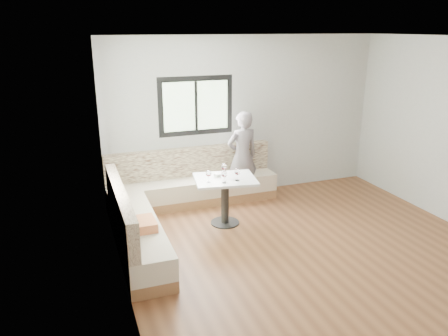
{
  "coord_description": "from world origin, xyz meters",
  "views": [
    {
      "loc": [
        -2.95,
        -4.54,
        2.92
      ],
      "look_at": [
        -0.79,
        1.4,
        0.87
      ],
      "focal_mm": 35.0,
      "sensor_mm": 36.0,
      "label": 1
    }
  ],
  "objects": [
    {
      "name": "banquette",
      "position": [
        -1.59,
        1.63,
        0.33
      ],
      "size": [
        2.9,
        2.8,
        0.95
      ],
      "color": "#9A6A44",
      "rests_on": "ground"
    },
    {
      "name": "wine_glass_d",
      "position": [
        -0.78,
        1.43,
        0.88
      ],
      "size": [
        0.08,
        0.08,
        0.19
      ],
      "color": "white",
      "rests_on": "table"
    },
    {
      "name": "wine_glass_b",
      "position": [
        -0.9,
        1.1,
        0.88
      ],
      "size": [
        0.08,
        0.08,
        0.19
      ],
      "color": "white",
      "rests_on": "table"
    },
    {
      "name": "table",
      "position": [
        -0.81,
        1.3,
        0.56
      ],
      "size": [
        1.01,
        0.84,
        0.75
      ],
      "rotation": [
        0.0,
        0.0,
        -0.16
      ],
      "color": "black",
      "rests_on": "ground"
    },
    {
      "name": "room",
      "position": [
        -0.08,
        0.08,
        1.41
      ],
      "size": [
        5.01,
        5.01,
        2.81
      ],
      "color": "brown",
      "rests_on": "ground"
    },
    {
      "name": "wine_glass_c",
      "position": [
        -0.68,
        1.13,
        0.88
      ],
      "size": [
        0.08,
        0.08,
        0.19
      ],
      "color": "white",
      "rests_on": "table"
    },
    {
      "name": "olive_ramekin",
      "position": [
        -0.89,
        1.43,
        0.77
      ],
      "size": [
        0.11,
        0.11,
        0.04
      ],
      "color": "white",
      "rests_on": "table"
    },
    {
      "name": "person",
      "position": [
        -0.17,
        2.18,
        0.78
      ],
      "size": [
        0.61,
        0.44,
        1.57
      ],
      "primitive_type": "imported",
      "rotation": [
        0.0,
        0.0,
        3.26
      ],
      "color": "slate",
      "rests_on": "ground"
    },
    {
      "name": "wine_glass_a",
      "position": [
        -1.1,
        1.21,
        0.88
      ],
      "size": [
        0.08,
        0.08,
        0.19
      ],
      "color": "white",
      "rests_on": "table"
    }
  ]
}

